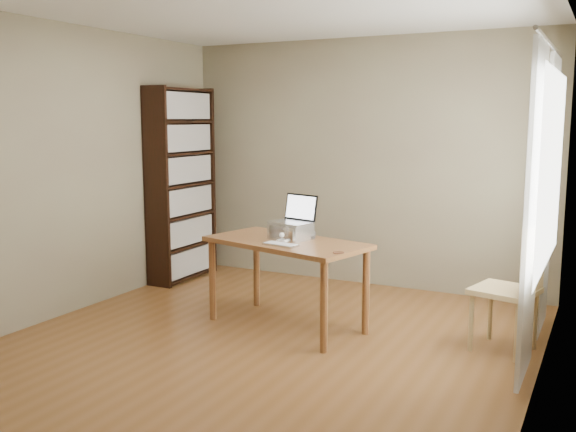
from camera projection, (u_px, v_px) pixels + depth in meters
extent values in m
cube|color=brown|center=(258.00, 349.00, 4.99)|extent=(4.00, 4.50, 0.02)
cube|color=#75654E|center=(363.00, 163.00, 6.79)|extent=(4.00, 0.02, 2.60)
cube|color=#75654E|center=(2.00, 226.00, 2.80)|extent=(4.00, 0.02, 2.60)
cube|color=#75654E|center=(60.00, 171.00, 5.69)|extent=(0.02, 4.50, 2.60)
cube|color=#75654E|center=(545.00, 196.00, 3.90)|extent=(0.02, 4.50, 2.60)
cube|color=white|center=(552.00, 170.00, 4.60)|extent=(0.01, 1.80, 1.40)
cube|color=black|center=(156.00, 188.00, 6.64)|extent=(0.30, 0.04, 2.10)
cube|color=black|center=(203.00, 181.00, 7.40)|extent=(0.30, 0.04, 2.10)
cube|color=black|center=(171.00, 184.00, 7.08)|extent=(0.02, 0.90, 2.10)
cube|color=black|center=(183.00, 275.00, 7.17)|extent=(0.30, 0.84, 0.02)
cube|color=black|center=(185.00, 261.00, 7.14)|extent=(0.20, 0.78, 0.28)
cube|color=black|center=(183.00, 245.00, 7.12)|extent=(0.30, 0.84, 0.03)
cube|color=black|center=(185.00, 230.00, 7.08)|extent=(0.20, 0.78, 0.28)
cube|color=black|center=(182.00, 215.00, 7.07)|extent=(0.30, 0.84, 0.02)
cube|color=black|center=(184.00, 200.00, 7.03)|extent=(0.20, 0.78, 0.28)
cube|color=black|center=(181.00, 184.00, 7.02)|extent=(0.30, 0.84, 0.02)
cube|color=black|center=(183.00, 169.00, 6.98)|extent=(0.20, 0.78, 0.28)
cube|color=black|center=(180.00, 153.00, 6.97)|extent=(0.30, 0.84, 0.02)
cube|color=black|center=(182.00, 138.00, 6.93)|extent=(0.20, 0.78, 0.28)
cube|color=black|center=(180.00, 122.00, 6.92)|extent=(0.30, 0.84, 0.02)
cube|color=black|center=(181.00, 106.00, 6.88)|extent=(0.20, 0.78, 0.28)
cube|color=black|center=(179.00, 90.00, 6.87)|extent=(0.30, 0.84, 0.03)
cube|color=white|center=(532.00, 214.00, 4.18)|extent=(0.03, 0.70, 2.20)
cube|color=white|center=(548.00, 196.00, 5.15)|extent=(0.03, 0.70, 2.20)
cylinder|color=silver|center=(550.00, 44.00, 4.50)|extent=(0.03, 1.90, 0.03)
cube|color=brown|center=(286.00, 243.00, 5.39)|extent=(1.49, 1.00, 0.04)
cylinder|color=brown|center=(241.00, 271.00, 5.97)|extent=(0.06, 0.06, 0.71)
cylinder|color=brown|center=(367.00, 287.00, 5.42)|extent=(0.06, 0.06, 0.71)
cylinder|color=brown|center=(207.00, 285.00, 5.48)|extent=(0.06, 0.06, 0.71)
cylinder|color=brown|center=(342.00, 304.00, 4.92)|extent=(0.06, 0.06, 0.71)
cube|color=silver|center=(276.00, 231.00, 5.52)|extent=(0.03, 0.25, 0.12)
cube|color=silver|center=(306.00, 233.00, 5.39)|extent=(0.03, 0.25, 0.12)
cube|color=silver|center=(291.00, 224.00, 5.44)|extent=(0.32, 0.25, 0.01)
cube|color=silver|center=(291.00, 223.00, 5.44)|extent=(0.38, 0.31, 0.02)
cube|color=black|center=(298.00, 207.00, 5.54)|extent=(0.34, 0.13, 0.22)
cube|color=white|center=(297.00, 207.00, 5.54)|extent=(0.31, 0.11, 0.19)
cube|color=silver|center=(281.00, 245.00, 5.17)|extent=(0.31, 0.17, 0.02)
cube|color=silver|center=(281.00, 244.00, 5.17)|extent=(0.28, 0.15, 0.00)
cylinder|color=#532F1C|center=(338.00, 253.00, 4.88)|extent=(0.09, 0.09, 0.01)
ellipsoid|color=#4C443C|center=(296.00, 232.00, 5.46)|extent=(0.16, 0.36, 0.12)
ellipsoid|color=#4C443C|center=(302.00, 230.00, 5.56)|extent=(0.14, 0.15, 0.11)
ellipsoid|color=#4C443C|center=(286.00, 233.00, 5.29)|extent=(0.09, 0.09, 0.09)
ellipsoid|color=white|center=(288.00, 236.00, 5.33)|extent=(0.09, 0.09, 0.08)
sphere|color=white|center=(284.00, 235.00, 5.26)|extent=(0.04, 0.04, 0.04)
cone|color=#4C443C|center=(283.00, 228.00, 5.30)|extent=(0.03, 0.04, 0.04)
cone|color=#4C443C|center=(289.00, 228.00, 5.28)|extent=(0.03, 0.04, 0.04)
cylinder|color=white|center=(282.00, 241.00, 5.30)|extent=(0.03, 0.09, 0.03)
cylinder|color=white|center=(289.00, 241.00, 5.28)|extent=(0.03, 0.09, 0.03)
cylinder|color=#4C443C|center=(312.00, 235.00, 5.54)|extent=(0.13, 0.19, 0.03)
cube|color=tan|center=(505.00, 291.00, 4.86)|extent=(0.53, 0.53, 0.04)
cylinder|color=tan|center=(475.00, 324.00, 4.82)|extent=(0.04, 0.04, 0.47)
cylinder|color=tan|center=(525.00, 331.00, 4.66)|extent=(0.04, 0.04, 0.47)
cylinder|color=tan|center=(483.00, 311.00, 5.14)|extent=(0.04, 0.04, 0.47)
cylinder|color=tan|center=(530.00, 317.00, 4.98)|extent=(0.04, 0.04, 0.47)
cube|color=tan|center=(534.00, 260.00, 4.74)|extent=(0.13, 0.41, 0.52)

